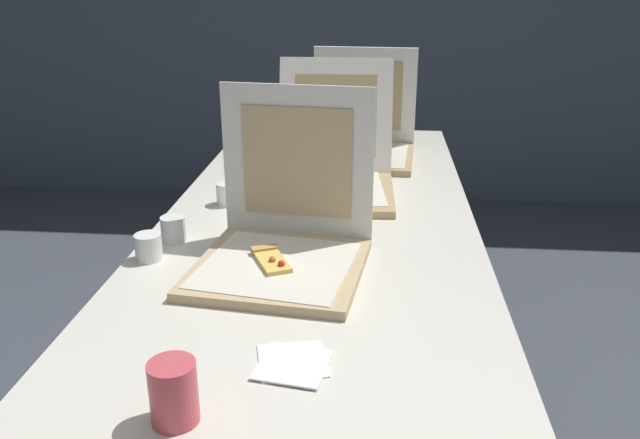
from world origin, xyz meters
The scene contains 9 objects.
table centered at (0.00, 0.59, 0.69)m, with size 0.86×2.15×0.74m.
pizza_box_front centered at (-0.05, 0.29, 0.80)m, with size 0.41×0.42×0.39m.
pizza_box_middle centered at (0.02, 0.84, 0.79)m, with size 0.38×0.51×0.37m.
pizza_box_back centered at (0.10, 1.22, 0.79)m, with size 0.40×0.40×0.38m.
cup_white_near_center centered at (-0.35, 0.41, 0.77)m, with size 0.06×0.06×0.06m, color white.
cup_white_mid centered at (-0.27, 0.69, 0.77)m, with size 0.06×0.06×0.06m, color white.
cup_white_near_left centered at (-0.37, 0.29, 0.77)m, with size 0.06×0.06×0.06m, color white.
cup_printed_front centered at (-0.14, -0.28, 0.79)m, with size 0.07×0.07×0.10m, color #D14C56.
napkin_pile centered at (0.02, -0.11, 0.74)m, with size 0.14×0.15×0.01m.
Camera 1 is at (0.15, -1.06, 1.38)m, focal length 36.36 mm.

